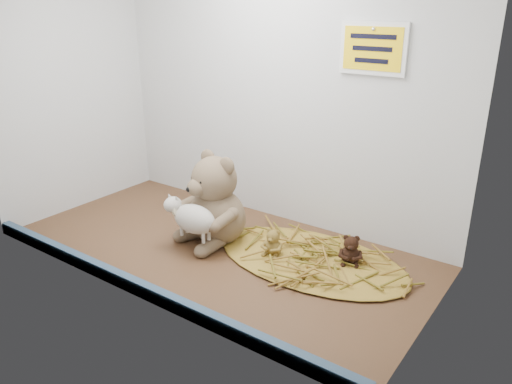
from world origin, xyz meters
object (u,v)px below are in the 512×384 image
Objects in this scene: main_teddy at (216,198)px; mini_teddy_tan at (273,241)px; mini_teddy_brown at (351,248)px; toy_lamb at (194,219)px.

mini_teddy_tan is at bearing 19.69° from main_teddy.
mini_teddy_brown is at bearing 13.60° from mini_teddy_tan.
toy_lamb is 2.34× the size of mini_teddy_tan.
main_teddy is 3.34× the size of mini_teddy_brown.
toy_lamb is (-0.00, -9.60, -3.14)cm from main_teddy.
mini_teddy_brown is (19.52, 7.90, 0.27)cm from mini_teddy_tan.
mini_teddy_tan is at bearing 28.72° from toy_lamb.
main_teddy is 1.53× the size of toy_lamb.
toy_lamb is 2.18× the size of mini_teddy_brown.
toy_lamb is at bearing -178.84° from mini_teddy_brown.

